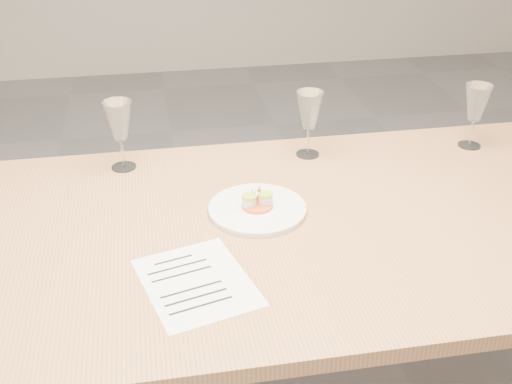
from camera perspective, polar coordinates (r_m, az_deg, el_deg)
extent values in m
cube|color=#B27C4D|center=(1.66, -4.18, -3.87)|extent=(2.40, 1.00, 0.04)
cylinder|color=#B27C4D|center=(2.51, 20.82, -3.42)|extent=(0.07, 0.07, 0.71)
cylinder|color=white|center=(1.71, 0.12, -1.58)|extent=(0.26, 0.26, 0.01)
cylinder|color=white|center=(1.71, 0.12, -1.41)|extent=(0.26, 0.26, 0.01)
cylinder|color=orange|center=(1.70, 0.12, -1.23)|extent=(0.08, 0.08, 0.01)
cylinder|color=beige|center=(1.69, -0.60, -0.84)|extent=(0.04, 0.04, 0.02)
cylinder|color=beige|center=(1.70, 0.84, -0.64)|extent=(0.04, 0.04, 0.02)
cylinder|color=#B0CA38|center=(1.68, -0.61, -0.40)|extent=(0.04, 0.04, 0.01)
cylinder|color=#B0CA38|center=(1.69, 0.84, -0.21)|extent=(0.04, 0.04, 0.01)
cylinder|color=tan|center=(1.68, 2.07, -1.91)|extent=(0.04, 0.04, 0.00)
cube|color=white|center=(1.46, -5.29, -7.98)|extent=(0.29, 0.34, 0.00)
cube|color=black|center=(1.54, -7.37, -6.00)|extent=(0.09, 0.03, 0.00)
cube|color=black|center=(1.51, -6.99, -6.62)|extent=(0.14, 0.04, 0.00)
cube|color=black|center=(1.49, -6.60, -7.26)|extent=(0.14, 0.04, 0.00)
cube|color=black|center=(1.44, -5.78, -8.60)|extent=(0.14, 0.04, 0.00)
cube|color=black|center=(1.42, -5.35, -9.30)|extent=(0.14, 0.04, 0.00)
cube|color=black|center=(1.40, -4.90, -10.03)|extent=(0.14, 0.04, 0.00)
cylinder|color=white|center=(1.98, -11.66, 2.20)|extent=(0.07, 0.07, 0.00)
cylinder|color=white|center=(1.96, -11.79, 3.43)|extent=(0.01, 0.01, 0.09)
cone|color=white|center=(1.92, -12.11, 6.22)|extent=(0.09, 0.09, 0.12)
cylinder|color=white|center=(2.02, 4.61, 3.37)|extent=(0.07, 0.07, 0.00)
cylinder|color=white|center=(2.00, 4.66, 4.57)|extent=(0.01, 0.01, 0.09)
cone|color=white|center=(1.96, 4.78, 7.27)|extent=(0.08, 0.08, 0.11)
cylinder|color=white|center=(2.19, 18.41, 3.96)|extent=(0.07, 0.07, 0.00)
cylinder|color=white|center=(2.17, 18.60, 5.06)|extent=(0.01, 0.01, 0.09)
cone|color=white|center=(2.13, 19.03, 7.53)|extent=(0.08, 0.08, 0.11)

